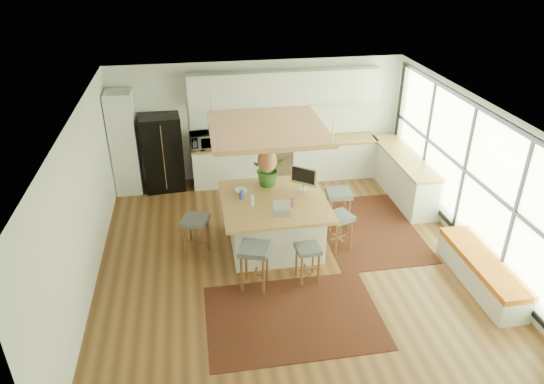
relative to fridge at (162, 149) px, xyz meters
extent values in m
plane|color=#563318|center=(2.17, -3.19, -0.93)|extent=(7.00, 7.00, 0.00)
plane|color=white|center=(2.17, -3.19, 1.78)|extent=(7.00, 7.00, 0.00)
plane|color=silver|center=(2.17, 0.31, 0.42)|extent=(6.50, 0.00, 6.50)
plane|color=silver|center=(2.17, -6.69, 0.42)|extent=(6.50, 0.00, 6.50)
plane|color=silver|center=(-1.08, -3.19, 0.42)|extent=(0.00, 7.00, 7.00)
plane|color=silver|center=(5.42, -3.19, 0.42)|extent=(0.00, 7.00, 7.00)
cube|color=silver|center=(-0.78, -0.01, 0.20)|extent=(0.55, 0.60, 2.25)
cube|color=silver|center=(2.72, -0.01, -0.49)|extent=(4.20, 0.60, 0.88)
cube|color=olive|center=(2.72, -0.01, -0.03)|extent=(4.24, 0.64, 0.05)
cube|color=white|center=(2.72, 0.29, 0.43)|extent=(4.20, 0.02, 0.80)
cube|color=silver|center=(2.72, 0.13, 1.22)|extent=(4.20, 0.34, 0.70)
cube|color=silver|center=(5.10, -1.19, -0.49)|extent=(0.60, 2.50, 0.88)
cube|color=olive|center=(5.10, -1.19, -0.03)|extent=(0.64, 2.54, 0.05)
cube|color=black|center=(1.97, -4.65, -0.92)|extent=(2.60, 1.80, 0.01)
cube|color=black|center=(3.91, -2.47, -0.92)|extent=(1.80, 2.60, 0.01)
imported|color=#A5A5AA|center=(0.92, -0.05, 0.21)|extent=(0.65, 0.41, 0.41)
imported|color=#1E4C19|center=(2.02, -2.06, 0.27)|extent=(0.62, 0.69, 0.53)
imported|color=silver|center=(1.48, -2.28, 0.03)|extent=(0.25, 0.25, 0.06)
cylinder|color=#383CE1|center=(1.46, -2.56, 0.10)|extent=(0.07, 0.07, 0.19)
cylinder|color=silver|center=(1.61, -2.81, 0.10)|extent=(0.07, 0.07, 0.19)
cylinder|color=maroon|center=(2.26, -2.96, 0.10)|extent=(0.07, 0.07, 0.19)
camera|label=1|loc=(0.72, -10.20, 4.19)|focal=32.61mm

